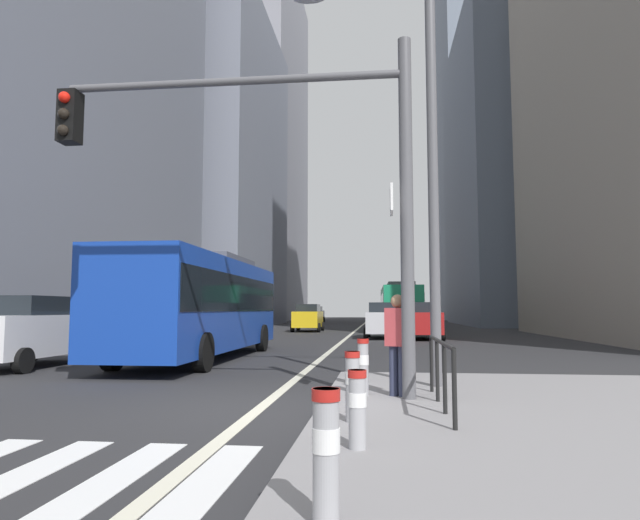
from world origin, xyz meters
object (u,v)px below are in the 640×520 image
Objects in this scene: car_oncoming_mid at (315,314)px; car_receding_far at (384,320)px; traffic_signal_gantry at (282,160)px; bollard_front at (326,449)px; street_lamp_post at (432,118)px; pedestrian_waiting at (398,339)px; car_receding_near at (421,320)px; bollard_back at (363,364)px; sedan_white_oncoming at (29,331)px; bollard_left at (357,404)px; city_bus_red_distant at (396,307)px; city_bus_blue_oncoming at (202,301)px; car_oncoming_far at (308,317)px; city_bus_red_receding at (399,306)px; bollard_right at (352,382)px.

car_receding_far is (8.27, -36.79, -0.00)m from car_oncoming_mid.
traffic_signal_gantry is 7.00× the size of bollard_front.
car_receding_far is at bearing 88.96° from bollard_front.
street_lamp_post reaches higher than pedestrian_waiting.
bollard_back is (-2.37, -20.30, -0.32)m from car_receding_near.
sedan_white_oncoming is at bearing 131.52° from bollard_front.
car_oncoming_mid is 61.89m from bollard_left.
sedan_white_oncoming reaches higher than pedestrian_waiting.
street_lamp_post is 4.77× the size of pedestrian_waiting.
car_receding_near is (11.72, 15.43, 0.00)m from sedan_white_oncoming.
bollard_left is at bearing 86.60° from bollard_front.
traffic_signal_gantry is at bearing -93.65° from city_bus_red_distant.
traffic_signal_gantry is 3.73× the size of pedestrian_waiting.
car_receding_near is (7.75, 12.60, -0.85)m from city_bus_blue_oncoming.
city_bus_blue_oncoming is at bearing -91.16° from car_oncoming_far.
city_bus_red_distant is 50.25m from bollard_back.
car_oncoming_mid is 63.88m from bollard_front.
bollard_front is at bearing -101.53° from street_lamp_post.
bollard_back is at bearing -27.52° from sedan_white_oncoming.
car_oncoming_mid is 4.91× the size of bollard_back.
bollard_back is at bearing -138.42° from street_lamp_post.
bollard_front is 0.96× the size of bollard_back.
city_bus_red_receding reaches higher than bollard_back.
city_bus_red_receding is at bearing 87.44° from bollard_left.
car_receding_near is at bearing -74.75° from car_oncoming_mid.
city_bus_blue_oncoming is 2.51× the size of sedan_white_oncoming.
car_oncoming_mid is at bearing 96.39° from traffic_signal_gantry.
car_oncoming_mid is 0.73× the size of traffic_signal_gantry.
bollard_back reaches higher than bollard_front.
city_bus_blue_oncoming is at bearing -87.18° from car_oncoming_mid.
car_oncoming_mid is at bearing 105.25° from car_receding_near.
city_bus_red_distant reaches higher than car_oncoming_far.
bollard_front is 1.01× the size of bollard_right.
city_bus_blue_oncoming is 2.36× the size of car_oncoming_mid.
car_receding_far is at bearing 88.80° from bollard_right.
traffic_signal_gantry is at bearing -165.95° from bollard_back.
car_receding_near is 0.57× the size of street_lamp_post.
pedestrian_waiting is at bearing -120.58° from street_lamp_post.
car_receding_far reaches higher than bollard_front.
car_oncoming_far is at bearing -108.49° from city_bus_red_distant.
city_bus_blue_oncoming reaches higher than bollard_back.
city_bus_red_receding is at bearing -70.76° from car_oncoming_mid.
car_receding_far is at bearing 89.16° from bollard_left.
car_oncoming_mid reaches higher than bollard_back.
city_bus_red_receding is at bearing 8.01° from car_oncoming_far.
city_bus_red_distant is at bearing 87.88° from bollard_right.
car_receding_far reaches higher than bollard_left.
city_bus_red_distant is at bearing 88.01° from bollard_front.
car_receding_near is 5.08× the size of bollard_front.
street_lamp_post reaches higher than bollard_left.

